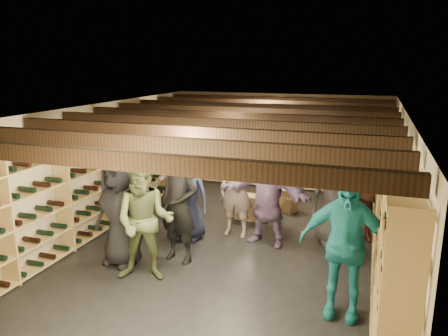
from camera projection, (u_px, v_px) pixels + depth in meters
ground at (231, 242)px, 7.90m from camera, size 8.00×8.00×0.00m
walls at (232, 178)px, 7.61m from camera, size 5.52×8.02×2.40m
ceiling at (232, 109)px, 7.33m from camera, size 5.50×8.00×0.01m
ceiling_joists at (232, 117)px, 7.36m from camera, size 5.40×7.12×0.18m
wine_rack_left at (106, 173)px, 8.45m from camera, size 0.32×7.50×2.15m
wine_rack_right at (387, 199)px, 6.84m from camera, size 0.32×7.50×2.15m
wine_rack_back at (278, 146)px, 11.17m from camera, size 4.70×0.30×2.15m
crate_stack_left at (248, 206)px, 9.05m from camera, size 0.53×0.38×0.51m
crate_stack_right at (285, 200)px, 9.50m from camera, size 0.59×0.50×0.51m
crate_loose at (263, 207)px, 9.53m from camera, size 0.59×0.50×0.17m
person_0 at (119, 213)px, 6.86m from camera, size 0.93×0.69×1.72m
person_1 at (179, 206)px, 6.96m from camera, size 0.75×0.57×1.87m
person_2 at (145, 222)px, 6.36m from camera, size 1.03×0.89×1.81m
person_4 at (344, 245)px, 5.41m from camera, size 1.13×0.50×1.91m
person_6 at (188, 196)px, 7.89m from camera, size 0.81×0.55×1.62m
person_7 at (237, 189)px, 8.03m from camera, size 0.68×0.47×1.80m
person_8 at (363, 190)px, 7.82m from camera, size 1.12×1.02×1.88m
person_9 at (177, 174)px, 9.42m from camera, size 1.18×0.85×1.65m
person_10 at (271, 180)px, 8.76m from camera, size 1.09×0.72×1.73m
person_11 at (267, 195)px, 7.66m from camera, size 1.75×0.83×1.81m
person_12 at (335, 196)px, 7.67m from camera, size 1.00×0.83×1.76m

